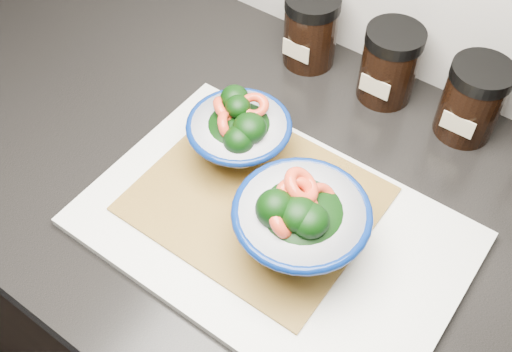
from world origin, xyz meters
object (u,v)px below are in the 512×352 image
Objects in this scene: bowl_right at (300,222)px; spice_jar_b at (390,64)px; cutting_board at (273,229)px; spice_jar_a at (311,30)px; spice_jar_c at (472,100)px; bowl_left at (240,133)px.

bowl_right reaches higher than spice_jar_b.
cutting_board is 2.89× the size of bowl_right.
spice_jar_b is (0.13, 0.00, 0.00)m from spice_jar_a.
cutting_board is at bearing -88.71° from spice_jar_b.
cutting_board is 0.32m from spice_jar_c.
spice_jar_b is 0.12m from spice_jar_c.
cutting_board is 3.98× the size of spice_jar_b.
cutting_board is at bearing 168.87° from bowl_right.
cutting_board is at bearing -111.60° from spice_jar_c.
spice_jar_a reaches higher than cutting_board.
bowl_right is 0.31m from spice_jar_c.
bowl_left is 1.18× the size of spice_jar_b.
bowl_right reaches higher than spice_jar_a.
spice_jar_c is (0.12, 0.00, 0.00)m from spice_jar_b.
bowl_right is at bearing -104.20° from spice_jar_c.
bowl_left is 0.16m from bowl_right.
spice_jar_b reaches higher than bowl_left.
spice_jar_c is at bearing 75.80° from bowl_right.
bowl_left is at bearing 146.41° from cutting_board.
spice_jar_b is at bearing 68.51° from bowl_left.
spice_jar_b is 1.00× the size of spice_jar_c.
bowl_left is 1.18× the size of spice_jar_a.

